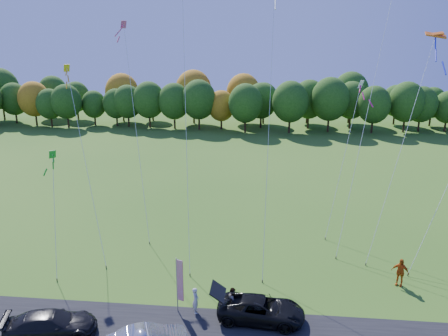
# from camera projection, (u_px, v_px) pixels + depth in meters

# --- Properties ---
(ground) EXTENTS (160.00, 160.00, 0.00)m
(ground) POSITION_uv_depth(u_px,v_px,m) (215.00, 299.00, 27.84)
(ground) COLOR #2E5B18
(tree_line) EXTENTS (116.00, 12.00, 10.00)m
(tree_line) POSITION_uv_depth(u_px,v_px,m) (251.00, 130.00, 80.32)
(tree_line) COLOR #1E4711
(tree_line) RESTS_ON ground
(black_suv) EXTENTS (5.29, 2.76, 1.42)m
(black_suv) POSITION_uv_depth(u_px,v_px,m) (261.00, 309.00, 25.62)
(black_suv) COLOR black
(black_suv) RESTS_ON ground
(dark_truck_a) EXTENTS (5.36, 3.29, 1.45)m
(dark_truck_a) POSITION_uv_depth(u_px,v_px,m) (50.00, 325.00, 24.24)
(dark_truck_a) COLOR black
(dark_truck_a) RESTS_ON ground
(person_tailgate_a) EXTENTS (0.51, 0.67, 1.65)m
(person_tailgate_a) POSITION_uv_depth(u_px,v_px,m) (196.00, 300.00, 26.32)
(person_tailgate_a) COLOR silver
(person_tailgate_a) RESTS_ON ground
(person_tailgate_b) EXTENTS (0.75, 0.88, 1.61)m
(person_tailgate_b) POSITION_uv_depth(u_px,v_px,m) (233.00, 300.00, 26.40)
(person_tailgate_b) COLOR gray
(person_tailgate_b) RESTS_ON ground
(person_east) EXTENTS (1.23, 0.92, 1.94)m
(person_east) POSITION_uv_depth(u_px,v_px,m) (400.00, 272.00, 29.22)
(person_east) COLOR #BD5011
(person_east) RESTS_ON ground
(feather_flag) EXTENTS (0.45, 0.22, 3.59)m
(feather_flag) POSITION_uv_depth(u_px,v_px,m) (179.00, 280.00, 25.99)
(feather_flag) COLOR #999999
(feather_flag) RESTS_ON ground
(kite_delta_blue) EXTENTS (3.76, 11.19, 31.24)m
(kite_delta_blue) POSITION_uv_depth(u_px,v_px,m) (184.00, 45.00, 31.20)
(kite_delta_blue) COLOR #4C3F33
(kite_delta_blue) RESTS_ON ground
(kite_parafoil_orange) EXTENTS (8.96, 13.95, 31.64)m
(kite_parafoil_orange) POSITION_uv_depth(u_px,v_px,m) (382.00, 44.00, 34.59)
(kite_parafoil_orange) COLOR #4C3F33
(kite_parafoil_orange) RESTS_ON ground
(kite_delta_red) EXTENTS (2.66, 11.53, 23.12)m
(kite_delta_red) POSITION_uv_depth(u_px,v_px,m) (271.00, 81.00, 31.91)
(kite_delta_red) COLOR #4C3F33
(kite_delta_red) RESTS_ON ground
(kite_parafoil_rainbow) EXTENTS (7.02, 7.99, 16.87)m
(kite_parafoil_rainbow) POSITION_uv_depth(u_px,v_px,m) (402.00, 145.00, 32.97)
(kite_parafoil_rainbow) COLOR #4C3F33
(kite_parafoil_rainbow) RESTS_ON ground
(kite_diamond_yellow) EXTENTS (5.40, 7.68, 14.34)m
(kite_diamond_yellow) POSITION_uv_depth(u_px,v_px,m) (85.00, 162.00, 33.33)
(kite_diamond_yellow) COLOR #4C3F33
(kite_diamond_yellow) RESTS_ON ground
(kite_diamond_green) EXTENTS (1.74, 4.14, 8.66)m
(kite_diamond_green) POSITION_uv_depth(u_px,v_px,m) (54.00, 214.00, 30.57)
(kite_diamond_green) COLOR #4C3F33
(kite_diamond_green) RESTS_ON ground
(kite_diamond_white) EXTENTS (3.32, 5.22, 12.97)m
(kite_diamond_white) POSITION_uv_depth(u_px,v_px,m) (344.00, 159.00, 36.49)
(kite_diamond_white) COLOR #4C3F33
(kite_diamond_white) RESTS_ON ground
(kite_diamond_pink) EXTENTS (3.83, 7.32, 17.81)m
(kite_diamond_pink) POSITION_uv_depth(u_px,v_px,m) (136.00, 130.00, 36.31)
(kite_diamond_pink) COLOR #4C3F33
(kite_diamond_pink) RESTS_ON ground
(kite_diamond_blue_low) EXTENTS (4.90, 5.06, 8.63)m
(kite_diamond_blue_low) POSITION_uv_depth(u_px,v_px,m) (436.00, 211.00, 31.40)
(kite_diamond_blue_low) COLOR #4C3F33
(kite_diamond_blue_low) RESTS_ON ground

